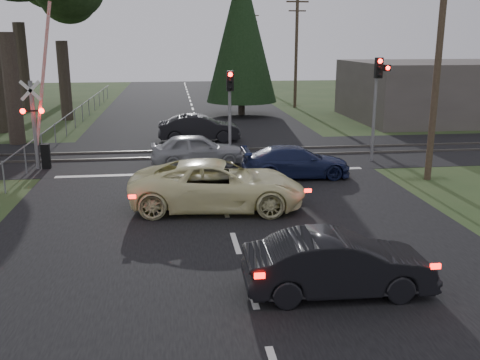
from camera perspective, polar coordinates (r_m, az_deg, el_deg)
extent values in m
plane|color=#283D1C|center=(14.88, -0.47, -6.77)|extent=(120.00, 120.00, 0.00)
cube|color=black|center=(24.42, -3.21, 1.81)|extent=(14.00, 100.00, 0.01)
cube|color=black|center=(26.37, -3.52, 2.77)|extent=(120.00, 8.00, 0.01)
cube|color=silver|center=(22.67, -2.89, 0.82)|extent=(13.00, 0.35, 0.00)
cube|color=#59544C|center=(25.58, -3.40, 2.50)|extent=(120.00, 0.12, 0.10)
cube|color=#59544C|center=(27.14, -3.63, 3.21)|extent=(120.00, 0.12, 0.10)
cylinder|color=slate|center=(24.54, -21.08, 5.42)|extent=(0.18, 0.18, 3.80)
cube|color=white|center=(24.27, -21.46, 8.87)|extent=(0.88, 0.03, 0.88)
cube|color=white|center=(24.27, -21.46, 8.87)|extent=(0.88, 0.03, 0.88)
cube|color=black|center=(24.37, -21.26, 6.89)|extent=(0.90, 0.06, 0.06)
sphere|color=#FF0C07|center=(24.40, -22.17, 6.82)|extent=(0.22, 0.22, 0.22)
sphere|color=#FF0C07|center=(24.22, -20.42, 6.92)|extent=(0.22, 0.22, 0.22)
cube|color=black|center=(24.69, -20.00, 2.37)|extent=(0.35, 0.25, 1.10)
cube|color=red|center=(24.19, -20.25, 10.39)|extent=(1.16, 0.10, 5.93)
cylinder|color=slate|center=(25.31, 14.09, 6.22)|extent=(0.14, 0.14, 3.80)
cube|color=black|center=(24.92, 14.58, 11.50)|extent=(0.32, 0.24, 0.90)
sphere|color=#FF0C07|center=(24.79, 14.73, 12.17)|extent=(0.20, 0.20, 0.20)
sphere|color=black|center=(24.80, 14.69, 11.48)|extent=(0.18, 0.18, 0.18)
sphere|color=black|center=(24.82, 14.64, 10.79)|extent=(0.18, 0.18, 0.18)
cube|color=black|center=(25.06, 15.40, 11.46)|extent=(0.28, 0.22, 0.28)
sphere|color=#FF0C07|center=(24.95, 15.51, 11.44)|extent=(0.18, 0.18, 0.18)
cylinder|color=slate|center=(24.99, -1.09, 5.85)|extent=(0.14, 0.14, 3.20)
cube|color=black|center=(24.58, -1.07, 10.51)|extent=(0.32, 0.24, 0.90)
sphere|color=#FF0C07|center=(24.43, -1.04, 11.19)|extent=(0.20, 0.20, 0.20)
sphere|color=black|center=(24.45, -1.04, 10.49)|extent=(0.18, 0.18, 0.18)
sphere|color=black|center=(24.47, -1.04, 9.79)|extent=(0.18, 0.18, 0.18)
cylinder|color=#4C3D2D|center=(22.20, 20.33, 11.38)|extent=(0.26, 0.26, 9.00)
cylinder|color=#4C3D2D|center=(44.91, 6.01, 13.42)|extent=(0.26, 0.26, 9.00)
cube|color=#4C3D2D|center=(45.00, 6.15, 18.39)|extent=(1.80, 0.12, 0.12)
cube|color=#4C3D2D|center=(44.96, 6.13, 17.50)|extent=(1.40, 0.10, 0.10)
cylinder|color=#4C3D2D|center=(69.50, 1.24, 13.93)|extent=(0.26, 0.26, 9.00)
cube|color=#4C3D2D|center=(69.55, 1.26, 17.14)|extent=(1.80, 0.12, 0.12)
cube|color=#4C3D2D|center=(69.53, 1.26, 16.56)|extent=(1.40, 0.10, 0.10)
cylinder|color=#473D33|center=(31.02, -23.13, 8.89)|extent=(0.83, 0.83, 5.85)
cylinder|color=#473D33|center=(39.55, -18.20, 10.01)|extent=(0.80, 0.80, 5.40)
cylinder|color=#473D33|center=(45.26, -22.16, 11.03)|extent=(0.89, 0.89, 6.75)
cylinder|color=#473D33|center=(50.71, -18.16, 10.89)|extent=(0.80, 0.80, 5.40)
cylinder|color=#473D33|center=(40.32, 0.16, 8.38)|extent=(0.50, 0.50, 2.00)
cone|color=black|center=(40.08, 0.17, 15.50)|extent=(5.20, 5.20, 10.00)
cube|color=#59514C|center=(40.92, 21.78, 8.85)|extent=(14.00, 10.00, 4.00)
imported|color=beige|center=(17.68, -2.35, -0.54)|extent=(6.01, 3.23, 1.60)
imported|color=black|center=(12.05, 10.43, -8.83)|extent=(4.18, 1.53, 1.37)
imported|color=gray|center=(24.01, -4.62, 3.27)|extent=(4.22, 1.90, 1.41)
imported|color=#161F44|center=(21.86, 5.97, 1.93)|extent=(4.42, 1.80, 1.28)
imported|color=black|center=(29.66, -4.37, 5.52)|extent=(4.46, 1.60, 1.46)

